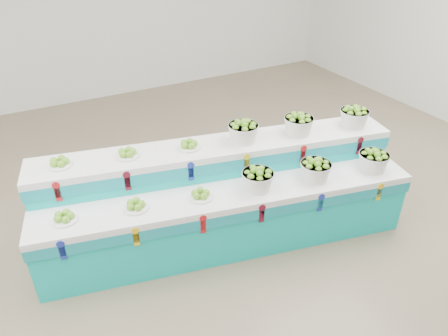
{
  "coord_description": "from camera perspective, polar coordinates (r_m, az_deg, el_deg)",
  "views": [
    {
      "loc": [
        -1.51,
        -2.91,
        3.12
      ],
      "look_at": [
        0.21,
        0.29,
        0.87
      ],
      "focal_mm": 33.42,
      "sensor_mm": 36.0,
      "label": 1
    }
  ],
  "objects": [
    {
      "name": "basket_lower_mid",
      "position": [
        4.41,
        12.41,
        -0.2
      ],
      "size": [
        0.38,
        0.38,
        0.23
      ],
      "primitive_type": null,
      "rotation": [
        0.0,
        0.0,
        -0.21
      ],
      "color": "silver",
      "rests_on": "display_stand"
    },
    {
      "name": "plate_upper_mid",
      "position": [
        4.26,
        -13.12,
        2.05
      ],
      "size": [
        0.28,
        0.28,
        0.1
      ],
      "primitive_type": "cylinder",
      "rotation": [
        0.0,
        0.0,
        -0.21
      ],
      "color": "white",
      "rests_on": "display_stand"
    },
    {
      "name": "basket_lower_right",
      "position": [
        4.75,
        19.76,
        1.03
      ],
      "size": [
        0.38,
        0.38,
        0.23
      ],
      "primitive_type": null,
      "rotation": [
        0.0,
        0.0,
        -0.21
      ],
      "color": "silver",
      "rests_on": "display_stand"
    },
    {
      "name": "plate_lower_right",
      "position": [
        4.07,
        -3.23,
        -3.58
      ],
      "size": [
        0.28,
        0.28,
        0.1
      ],
      "primitive_type": "cylinder",
      "rotation": [
        0.0,
        0.0,
        -0.21
      ],
      "color": "white",
      "rests_on": "display_stand"
    },
    {
      "name": "basket_upper_right",
      "position": [
        4.97,
        17.37,
        6.75
      ],
      "size": [
        0.38,
        0.38,
        0.23
      ],
      "primitive_type": null,
      "rotation": [
        0.0,
        0.0,
        -0.21
      ],
      "color": "silver",
      "rests_on": "display_stand"
    },
    {
      "name": "plate_lower_left",
      "position": [
        4.05,
        -21.05,
        -6.24
      ],
      "size": [
        0.28,
        0.28,
        0.1
      ],
      "primitive_type": "cylinder",
      "rotation": [
        0.0,
        0.0,
        -0.21
      ],
      "color": "white",
      "rests_on": "display_stand"
    },
    {
      "name": "basket_upper_mid",
      "position": [
        4.64,
        10.16,
        5.97
      ],
      "size": [
        0.38,
        0.38,
        0.23
      ],
      "primitive_type": null,
      "rotation": [
        0.0,
        0.0,
        -0.21
      ],
      "color": "silver",
      "rests_on": "display_stand"
    },
    {
      "name": "plate_upper_left",
      "position": [
        4.29,
        -21.6,
        0.78
      ],
      "size": [
        0.28,
        0.28,
        0.1
      ],
      "primitive_type": "cylinder",
      "rotation": [
        0.0,
        0.0,
        -0.21
      ],
      "color": "white",
      "rests_on": "display_stand"
    },
    {
      "name": "plate_lower_mid",
      "position": [
        4.01,
        -12.01,
        -4.95
      ],
      "size": [
        0.28,
        0.28,
        0.1
      ],
      "primitive_type": "cylinder",
      "rotation": [
        0.0,
        0.0,
        -0.21
      ],
      "color": "white",
      "rests_on": "display_stand"
    },
    {
      "name": "plate_upper_right",
      "position": [
        4.31,
        -4.84,
        3.25
      ],
      "size": [
        0.28,
        0.28,
        0.1
      ],
      "primitive_type": "cylinder",
      "rotation": [
        0.0,
        0.0,
        -0.21
      ],
      "color": "white",
      "rests_on": "display_stand"
    },
    {
      "name": "basket_lower_left",
      "position": [
        4.17,
        4.64,
        -1.49
      ],
      "size": [
        0.38,
        0.38,
        0.23
      ],
      "primitive_type": null,
      "rotation": [
        0.0,
        0.0,
        -0.21
      ],
      "color": "silver",
      "rests_on": "display_stand"
    },
    {
      "name": "ground",
      "position": [
        4.53,
        -0.63,
        -11.8
      ],
      "size": [
        10.0,
        10.0,
        0.0
      ],
      "primitive_type": "plane",
      "color": "#6F5E4B",
      "rests_on": "ground"
    },
    {
      "name": "basket_upper_left",
      "position": [
        4.42,
        2.65,
        5.06
      ],
      "size": [
        0.38,
        0.38,
        0.23
      ],
      "primitive_type": null,
      "rotation": [
        0.0,
        0.0,
        -0.21
      ],
      "color": "silver",
      "rests_on": "display_stand"
    },
    {
      "name": "display_stand",
      "position": [
        4.47,
        0.0,
        -3.93
      ],
      "size": [
        4.02,
        1.79,
        1.02
      ],
      "primitive_type": null,
      "rotation": [
        0.0,
        0.0,
        -0.21
      ],
      "color": "#0EC4BD",
      "rests_on": "ground"
    }
  ]
}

